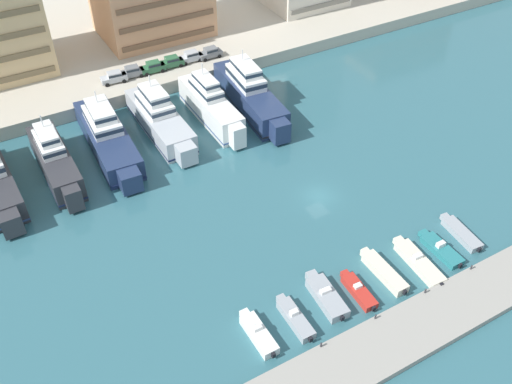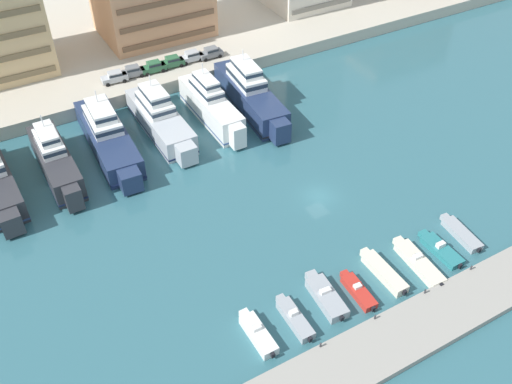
{
  "view_description": "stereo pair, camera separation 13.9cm",
  "coord_description": "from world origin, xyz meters",
  "px_view_note": "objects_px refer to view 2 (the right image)",
  "views": [
    {
      "loc": [
        -34.38,
        -43.84,
        48.71
      ],
      "look_at": [
        -8.06,
        2.25,
        2.5
      ],
      "focal_mm": 40.0,
      "sensor_mm": 36.0,
      "label": 1
    },
    {
      "loc": [
        -34.26,
        -43.9,
        48.71
      ],
      "look_at": [
        -8.06,
        2.25,
        2.5
      ],
      "focal_mm": 40.0,
      "sensor_mm": 36.0,
      "label": 2
    }
  ],
  "objects_px": {
    "yacht_navy_mid_left": "(108,136)",
    "car_grey_left": "(132,71)",
    "car_green_mid_left": "(153,67)",
    "motorboat_cream_center_right": "(418,262)",
    "car_silver_center": "(191,56)",
    "yacht_white_center": "(211,105)",
    "yacht_silver_center_left": "(160,118)",
    "motorboat_white_far_left": "(258,334)",
    "motorboat_cream_center": "(384,272)",
    "motorboat_grey_mid_left": "(326,296)",
    "motorboat_teal_mid_right": "(441,249)",
    "motorboat_red_center_left": "(358,291)",
    "yacht_navy_center_right": "(250,93)",
    "motorboat_grey_left": "(295,318)",
    "car_green_center_left": "(172,62)",
    "motorboat_grey_right": "(461,233)",
    "yacht_charcoal_left": "(55,160)",
    "car_grey_center_right": "(211,52)",
    "car_silver_far_left": "(115,77)"
  },
  "relations": [
    {
      "from": "yacht_navy_mid_left",
      "to": "car_grey_left",
      "type": "height_order",
      "value": "yacht_navy_mid_left"
    },
    {
      "from": "yacht_navy_mid_left",
      "to": "car_green_mid_left",
      "type": "bearing_deg",
      "value": 47.69
    },
    {
      "from": "motorboat_cream_center_right",
      "to": "car_silver_center",
      "type": "relative_size",
      "value": 1.97
    },
    {
      "from": "yacht_white_center",
      "to": "car_silver_center",
      "type": "xyz_separation_m",
      "value": [
        3.44,
        14.4,
        0.65
      ]
    },
    {
      "from": "motorboat_cream_center_right",
      "to": "yacht_silver_center_left",
      "type": "bearing_deg",
      "value": 110.95
    },
    {
      "from": "motorboat_white_far_left",
      "to": "motorboat_cream_center",
      "type": "bearing_deg",
      "value": 0.49
    },
    {
      "from": "motorboat_grey_mid_left",
      "to": "motorboat_teal_mid_right",
      "type": "bearing_deg",
      "value": -3.08
    },
    {
      "from": "motorboat_white_far_left",
      "to": "motorboat_red_center_left",
      "type": "bearing_deg",
      "value": -2.57
    },
    {
      "from": "yacht_white_center",
      "to": "motorboat_grey_mid_left",
      "type": "bearing_deg",
      "value": -97.27
    },
    {
      "from": "yacht_navy_mid_left",
      "to": "yacht_navy_center_right",
      "type": "distance_m",
      "value": 22.68
    },
    {
      "from": "yacht_white_center",
      "to": "car_green_mid_left",
      "type": "bearing_deg",
      "value": 103.71
    },
    {
      "from": "car_green_mid_left",
      "to": "motorboat_grey_left",
      "type": "bearing_deg",
      "value": -96.22
    },
    {
      "from": "car_green_center_left",
      "to": "motorboat_cream_center",
      "type": "bearing_deg",
      "value": -86.7
    },
    {
      "from": "motorboat_red_center_left",
      "to": "motorboat_cream_center",
      "type": "height_order",
      "value": "motorboat_red_center_left"
    },
    {
      "from": "yacht_navy_mid_left",
      "to": "motorboat_grey_right",
      "type": "bearing_deg",
      "value": -50.68
    },
    {
      "from": "yacht_charcoal_left",
      "to": "car_grey_center_right",
      "type": "relative_size",
      "value": 4.27
    },
    {
      "from": "motorboat_cream_center",
      "to": "car_silver_far_left",
      "type": "height_order",
      "value": "car_silver_far_left"
    },
    {
      "from": "motorboat_grey_left",
      "to": "car_green_center_left",
      "type": "xyz_separation_m",
      "value": [
        8.96,
        51.99,
        2.65
      ]
    },
    {
      "from": "motorboat_grey_mid_left",
      "to": "motorboat_red_center_left",
      "type": "xyz_separation_m",
      "value": [
        3.52,
        -1.04,
        -0.13
      ]
    },
    {
      "from": "yacht_silver_center_left",
      "to": "car_green_mid_left",
      "type": "xyz_separation_m",
      "value": [
        4.34,
        13.15,
        0.91
      ]
    },
    {
      "from": "yacht_white_center",
      "to": "car_grey_left",
      "type": "xyz_separation_m",
      "value": [
        -7.02,
        14.42,
        0.65
      ]
    },
    {
      "from": "motorboat_grey_left",
      "to": "car_grey_center_right",
      "type": "relative_size",
      "value": 1.54
    },
    {
      "from": "motorboat_white_far_left",
      "to": "motorboat_grey_mid_left",
      "type": "relative_size",
      "value": 0.89
    },
    {
      "from": "motorboat_teal_mid_right",
      "to": "motorboat_grey_right",
      "type": "relative_size",
      "value": 0.98
    },
    {
      "from": "yacht_navy_mid_left",
      "to": "car_silver_center",
      "type": "height_order",
      "value": "yacht_navy_mid_left"
    },
    {
      "from": "motorboat_red_center_left",
      "to": "car_grey_center_right",
      "type": "xyz_separation_m",
      "value": [
        8.05,
        52.0,
        2.72
      ]
    },
    {
      "from": "motorboat_grey_right",
      "to": "car_silver_center",
      "type": "distance_m",
      "value": 52.78
    },
    {
      "from": "motorboat_white_far_left",
      "to": "motorboat_teal_mid_right",
      "type": "distance_m",
      "value": 24.22
    },
    {
      "from": "car_silver_far_left",
      "to": "car_silver_center",
      "type": "xyz_separation_m",
      "value": [
        13.5,
        0.23,
        0.0
      ]
    },
    {
      "from": "yacht_navy_center_right",
      "to": "motorboat_cream_center_right",
      "type": "bearing_deg",
      "value": -89.3
    },
    {
      "from": "motorboat_grey_mid_left",
      "to": "motorboat_cream_center",
      "type": "distance_m",
      "value": 7.55
    },
    {
      "from": "car_silver_far_left",
      "to": "car_grey_center_right",
      "type": "distance_m",
      "value": 16.91
    },
    {
      "from": "motorboat_grey_left",
      "to": "car_green_mid_left",
      "type": "height_order",
      "value": "car_green_mid_left"
    },
    {
      "from": "yacht_navy_center_right",
      "to": "motorboat_red_center_left",
      "type": "height_order",
      "value": "yacht_navy_center_right"
    },
    {
      "from": "motorboat_white_far_left",
      "to": "car_silver_far_left",
      "type": "xyz_separation_m",
      "value": [
        3.27,
        51.64,
        2.62
      ]
    },
    {
      "from": "yacht_navy_mid_left",
      "to": "motorboat_grey_left",
      "type": "distance_m",
      "value": 38.82
    },
    {
      "from": "yacht_white_center",
      "to": "car_silver_center",
      "type": "relative_size",
      "value": 4.36
    },
    {
      "from": "yacht_silver_center_left",
      "to": "motorboat_grey_mid_left",
      "type": "relative_size",
      "value": 2.8
    },
    {
      "from": "motorboat_cream_center",
      "to": "car_silver_center",
      "type": "distance_m",
      "value": 51.81
    },
    {
      "from": "motorboat_grey_left",
      "to": "car_silver_far_left",
      "type": "relative_size",
      "value": 1.5
    },
    {
      "from": "motorboat_grey_left",
      "to": "motorboat_grey_right",
      "type": "xyz_separation_m",
      "value": [
        23.92,
        0.64,
        -0.09
      ]
    },
    {
      "from": "motorboat_white_far_left",
      "to": "motorboat_cream_center_right",
      "type": "bearing_deg",
      "value": -1.81
    },
    {
      "from": "motorboat_cream_center_right",
      "to": "motorboat_teal_mid_right",
      "type": "relative_size",
      "value": 1.25
    },
    {
      "from": "motorboat_white_far_left",
      "to": "motorboat_grey_right",
      "type": "relative_size",
      "value": 0.93
    },
    {
      "from": "motorboat_grey_right",
      "to": "car_grey_center_right",
      "type": "bearing_deg",
      "value": 98.86
    },
    {
      "from": "motorboat_grey_right",
      "to": "car_silver_far_left",
      "type": "relative_size",
      "value": 1.58
    },
    {
      "from": "motorboat_teal_mid_right",
      "to": "yacht_navy_mid_left",
      "type": "bearing_deg",
      "value": 125.02
    },
    {
      "from": "motorboat_grey_left",
      "to": "motorboat_grey_right",
      "type": "relative_size",
      "value": 0.95
    },
    {
      "from": "yacht_white_center",
      "to": "car_green_center_left",
      "type": "relative_size",
      "value": 4.3
    },
    {
      "from": "yacht_silver_center_left",
      "to": "yacht_white_center",
      "type": "xyz_separation_m",
      "value": [
        7.8,
        -1.02,
        0.25
      ]
    }
  ]
}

